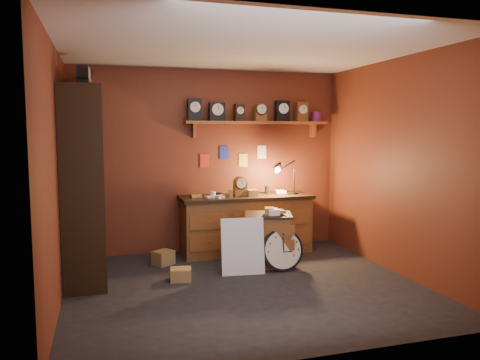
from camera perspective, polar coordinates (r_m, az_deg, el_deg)
name	(u,v)px	position (r m, az deg, el deg)	size (l,w,h in m)	color
floor	(245,286)	(5.57, 0.57, -12.81)	(4.00, 4.00, 0.00)	black
room_shell	(246,137)	(5.39, 0.70, 5.20)	(4.02, 3.62, 2.71)	maroon
shelving_unit	(82,175)	(6.05, -18.74, 0.54)	(0.47, 1.60, 2.58)	black
workbench	(246,221)	(6.95, 0.75, -4.97)	(1.94, 0.66, 1.36)	brown
low_cabinet	(268,237)	(6.29, 3.46, -6.98)	(0.74, 0.68, 0.79)	brown
big_round_clock	(282,250)	(6.11, 5.17, -8.47)	(0.55, 0.18, 0.55)	black
white_panel	(243,274)	(6.03, 0.35, -11.33)	(0.55, 0.02, 0.73)	silver
mini_fridge	(245,244)	(6.59, 0.60, -7.82)	(0.55, 0.57, 0.44)	silver
floor_box_a	(181,274)	(5.78, -7.22, -11.36)	(0.25, 0.21, 0.15)	olive
floor_box_b	(97,281)	(5.83, -17.08, -11.64)	(0.18, 0.22, 0.11)	white
floor_box_c	(163,258)	(6.47, -9.33, -9.33)	(0.25, 0.21, 0.19)	olive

